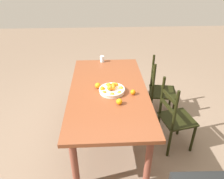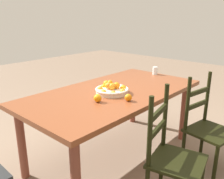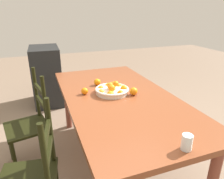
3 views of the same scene
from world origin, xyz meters
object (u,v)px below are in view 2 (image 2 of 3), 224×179
(drinking_glass, at_px, (155,71))
(orange_loose_1, at_px, (98,98))
(chair_near_window, at_px, (172,159))
(chair_by_cabinet, at_px, (207,129))
(orange_loose_2, at_px, (107,84))
(dining_table, at_px, (114,98))
(orange_loose_0, at_px, (128,97))
(fruit_bowl, at_px, (112,90))

(drinking_glass, bearing_deg, orange_loose_1, 8.41)
(chair_near_window, height_order, chair_by_cabinet, chair_near_window)
(chair_near_window, relative_size, orange_loose_2, 12.93)
(dining_table, bearing_deg, chair_near_window, 71.78)
(dining_table, distance_m, orange_loose_2, 0.19)
(dining_table, height_order, orange_loose_0, orange_loose_0)
(fruit_bowl, distance_m, orange_loose_2, 0.21)
(chair_by_cabinet, distance_m, drinking_glass, 1.08)
(chair_by_cabinet, bearing_deg, orange_loose_2, 122.87)
(dining_table, relative_size, orange_loose_1, 26.97)
(chair_by_cabinet, relative_size, orange_loose_0, 14.42)
(chair_near_window, xyz_separation_m, orange_loose_0, (-0.13, -0.54, 0.35))
(orange_loose_0, relative_size, orange_loose_2, 0.87)
(chair_near_window, bearing_deg, orange_loose_2, 60.52)
(dining_table, distance_m, chair_by_cabinet, 0.98)
(dining_table, xyz_separation_m, chair_by_cabinet, (-0.46, 0.84, -0.24))
(chair_near_window, distance_m, orange_loose_1, 0.81)
(orange_loose_1, relative_size, orange_loose_2, 0.94)
(dining_table, bearing_deg, orange_loose_1, 18.02)
(fruit_bowl, relative_size, drinking_glass, 3.34)
(fruit_bowl, height_order, orange_loose_2, fruit_bowl)
(chair_near_window, height_order, orange_loose_2, chair_near_window)
(chair_by_cabinet, height_order, orange_loose_2, chair_by_cabinet)
(chair_near_window, height_order, orange_loose_0, chair_near_window)
(chair_near_window, bearing_deg, orange_loose_0, 64.56)
(orange_loose_2, bearing_deg, fruit_bowl, 58.32)
(chair_by_cabinet, bearing_deg, fruit_bowl, 133.37)
(chair_by_cabinet, xyz_separation_m, drinking_glass, (-0.44, -0.91, 0.38))
(chair_by_cabinet, distance_m, fruit_bowl, 1.02)
(orange_loose_1, bearing_deg, orange_loose_0, 137.40)
(fruit_bowl, xyz_separation_m, orange_loose_2, (-0.11, -0.18, 0.00))
(orange_loose_0, bearing_deg, fruit_bowl, -104.94)
(orange_loose_0, relative_size, orange_loose_1, 0.93)
(chair_by_cabinet, relative_size, drinking_glass, 9.66)
(orange_loose_2, bearing_deg, orange_loose_1, 33.11)
(orange_loose_0, relative_size, drinking_glass, 0.67)
(dining_table, height_order, chair_near_window, chair_near_window)
(dining_table, bearing_deg, orange_loose_0, 64.10)
(fruit_bowl, distance_m, orange_loose_1, 0.29)
(chair_near_window, relative_size, drinking_glass, 9.95)
(chair_near_window, height_order, orange_loose_1, chair_near_window)
(chair_by_cabinet, bearing_deg, orange_loose_1, 147.79)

